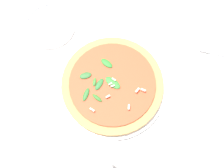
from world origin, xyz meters
The scene contains 3 objects.
ground_plane centered at (0.00, 0.00, 0.00)m, with size 6.00×6.00×0.00m, color silver.
pizza_arugula_main centered at (0.02, 0.04, 0.02)m, with size 0.30×0.30×0.05m.
side_plate_white centered at (-0.15, 0.24, 0.01)m, with size 0.15×0.15×0.02m.
Camera 1 is at (0.00, -0.21, 0.84)m, focal length 50.00 mm.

